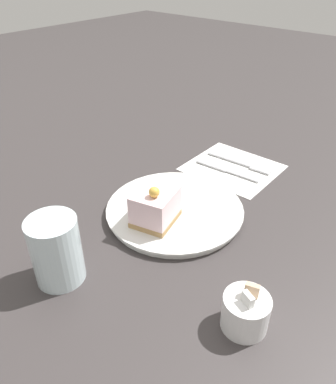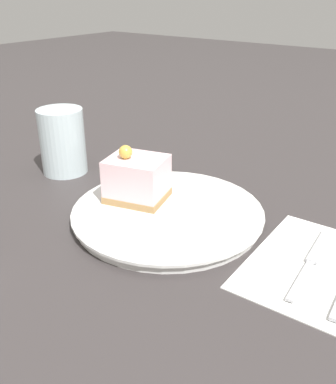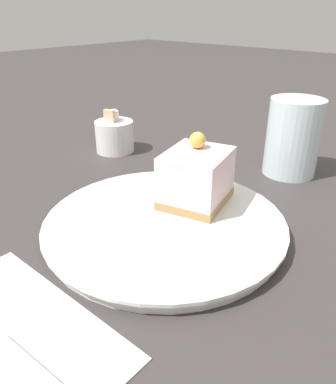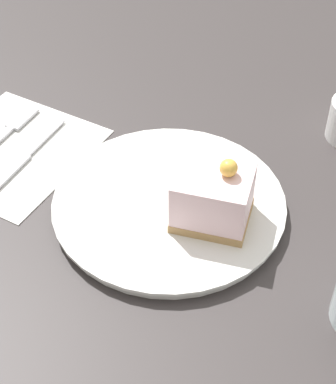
% 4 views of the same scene
% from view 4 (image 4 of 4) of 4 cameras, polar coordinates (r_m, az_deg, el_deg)
% --- Properties ---
extents(ground_plane, '(4.00, 4.00, 0.00)m').
position_cam_4_polar(ground_plane, '(0.78, 0.08, -1.62)').
color(ground_plane, '#383333').
extents(plate, '(0.28, 0.28, 0.02)m').
position_cam_4_polar(plate, '(0.77, 0.18, -1.39)').
color(plate, silver).
rests_on(plate, ground_plane).
extents(cake_slice, '(0.10, 0.09, 0.09)m').
position_cam_4_polar(cake_slice, '(0.73, 3.91, -0.63)').
color(cake_slice, '#AD8451').
rests_on(cake_slice, plate).
extents(napkin, '(0.20, 0.21, 0.00)m').
position_cam_4_polar(napkin, '(0.89, -13.75, 3.60)').
color(napkin, white).
rests_on(napkin, ground_plane).
extents(fork, '(0.03, 0.18, 0.00)m').
position_cam_4_polar(fork, '(0.91, -14.48, 4.88)').
color(fork, '#B2B2B7').
rests_on(fork, napkin).
extents(knife, '(0.02, 0.17, 0.00)m').
position_cam_4_polar(knife, '(0.86, -13.05, 2.61)').
color(knife, '#B2B2B7').
rests_on(knife, napkin).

